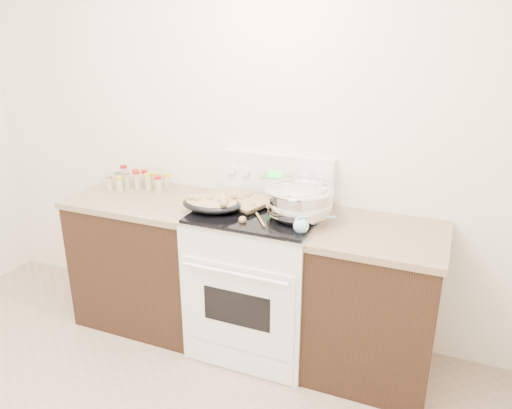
% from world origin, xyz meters
% --- Properties ---
extents(counter_left, '(0.93, 0.67, 0.92)m').
position_xyz_m(counter_left, '(-0.48, 1.43, 0.46)').
color(counter_left, black).
rests_on(counter_left, ground).
extents(counter_right, '(0.73, 0.67, 0.92)m').
position_xyz_m(counter_right, '(1.08, 1.43, 0.46)').
color(counter_right, black).
rests_on(counter_right, ground).
extents(kitchen_range, '(0.78, 0.73, 1.22)m').
position_xyz_m(kitchen_range, '(0.35, 1.42, 0.49)').
color(kitchen_range, white).
rests_on(kitchen_range, ground).
extents(mixing_bowl, '(0.40, 0.40, 0.23)m').
position_xyz_m(mixing_bowl, '(0.60, 1.41, 1.03)').
color(mixing_bowl, silver).
rests_on(mixing_bowl, kitchen_range).
extents(roasting_pan, '(0.39, 0.28, 0.11)m').
position_xyz_m(roasting_pan, '(0.09, 1.31, 0.99)').
color(roasting_pan, black).
rests_on(roasting_pan, kitchen_range).
extents(baking_sheet, '(0.52, 0.43, 0.06)m').
position_xyz_m(baking_sheet, '(0.17, 1.50, 0.96)').
color(baking_sheet, black).
rests_on(baking_sheet, kitchen_range).
extents(wooden_spoon, '(0.18, 0.24, 0.04)m').
position_xyz_m(wooden_spoon, '(0.36, 1.25, 0.95)').
color(wooden_spoon, '#A87C4C').
rests_on(wooden_spoon, kitchen_range).
extents(blue_ladle, '(0.19, 0.25, 0.11)m').
position_xyz_m(blue_ladle, '(0.69, 1.22, 0.98)').
color(blue_ladle, '#9ACAE6').
rests_on(blue_ladle, kitchen_range).
extents(spice_jars, '(0.40, 0.24, 0.13)m').
position_xyz_m(spice_jars, '(-0.63, 1.56, 0.98)').
color(spice_jars, '#BFB28C').
rests_on(spice_jars, counter_left).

